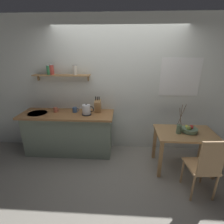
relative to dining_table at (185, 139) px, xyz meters
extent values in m
plane|color=gray|center=(-1.20, 0.08, -0.60)|extent=(14.00, 14.00, 0.00)
cube|color=silver|center=(-1.00, 0.73, 0.75)|extent=(6.80, 0.10, 2.70)
cube|color=white|center=(0.00, 0.67, 0.97)|extent=(0.76, 0.01, 0.73)
cube|color=silver|center=(0.00, 0.68, 0.97)|extent=(0.70, 0.01, 0.67)
cube|color=gray|center=(-2.20, 0.40, -0.18)|extent=(1.74, 0.52, 0.84)
cube|color=#9E6B3D|center=(-2.20, 0.38, 0.26)|extent=(1.83, 0.63, 0.04)
cylinder|color=#B7BABF|center=(-2.79, 0.36, 0.28)|extent=(0.38, 0.38, 0.01)
cube|color=tan|center=(-2.30, 0.57, 1.00)|extent=(1.12, 0.18, 0.02)
cube|color=#99754C|center=(-2.81, 0.65, 0.94)|extent=(0.02, 0.06, 0.12)
cube|color=#99754C|center=(-1.79, 0.65, 0.94)|extent=(0.02, 0.06, 0.12)
cylinder|color=#388E56|center=(-2.53, 0.57, 1.10)|extent=(0.10, 0.10, 0.17)
cylinder|color=silver|center=(-2.53, 0.57, 1.19)|extent=(0.10, 0.10, 0.01)
cylinder|color=#BC4238|center=(-2.49, 0.57, 1.10)|extent=(0.09, 0.09, 0.18)
cylinder|color=silver|center=(-2.49, 0.57, 1.20)|extent=(0.10, 0.10, 0.01)
cylinder|color=beige|center=(-2.03, 0.57, 1.10)|extent=(0.08, 0.08, 0.17)
cylinder|color=silver|center=(-2.03, 0.57, 1.19)|extent=(0.08, 0.08, 0.01)
cube|color=tan|center=(0.00, 0.00, 0.11)|extent=(1.01, 0.65, 0.03)
cube|color=tan|center=(-0.45, -0.28, -0.26)|extent=(0.06, 0.06, 0.69)
cube|color=tan|center=(0.45, -0.28, -0.26)|extent=(0.06, 0.06, 0.69)
cube|color=tan|center=(-0.45, 0.28, -0.26)|extent=(0.06, 0.06, 0.69)
cube|color=tan|center=(0.45, 0.28, -0.26)|extent=(0.06, 0.06, 0.69)
cube|color=tan|center=(0.06, -0.57, -0.14)|extent=(0.42, 0.45, 0.03)
cube|color=tan|center=(0.08, -0.77, 0.13)|extent=(0.34, 0.06, 0.51)
cylinder|color=tan|center=(0.21, -0.38, -0.38)|extent=(0.03, 0.03, 0.44)
cylinder|color=tan|center=(-0.12, -0.40, -0.38)|extent=(0.03, 0.03, 0.44)
cylinder|color=tan|center=(0.24, -0.74, -0.38)|extent=(0.03, 0.03, 0.44)
cylinder|color=tan|center=(-0.09, -0.76, -0.38)|extent=(0.03, 0.03, 0.44)
cylinder|color=slate|center=(0.06, 0.01, 0.13)|extent=(0.12, 0.12, 0.01)
cylinder|color=slate|center=(0.06, 0.01, 0.16)|extent=(0.27, 0.27, 0.06)
ellipsoid|color=yellow|center=(0.03, 0.01, 0.22)|extent=(0.09, 0.15, 0.04)
sphere|color=red|center=(0.08, 0.01, 0.22)|extent=(0.07, 0.07, 0.07)
sphere|color=#8EA84C|center=(0.02, -0.03, 0.22)|extent=(0.07, 0.07, 0.07)
cylinder|color=#567056|center=(-0.14, -0.04, 0.20)|extent=(0.08, 0.08, 0.15)
cylinder|color=brown|center=(-0.14, -0.04, 0.43)|extent=(0.06, 0.03, 0.30)
cylinder|color=brown|center=(-0.13, -0.04, 0.45)|extent=(0.02, 0.03, 0.35)
cylinder|color=brown|center=(-0.12, -0.04, 0.46)|extent=(0.09, 0.04, 0.37)
cylinder|color=black|center=(-1.79, 0.33, 0.29)|extent=(0.18, 0.18, 0.02)
cylinder|color=silver|center=(-1.79, 0.33, 0.39)|extent=(0.16, 0.16, 0.18)
sphere|color=black|center=(-1.79, 0.33, 0.49)|extent=(0.02, 0.02, 0.02)
cone|color=silver|center=(-1.89, 0.33, 0.43)|extent=(0.04, 0.04, 0.04)
torus|color=black|center=(-1.70, 0.33, 0.40)|extent=(0.12, 0.02, 0.12)
cube|color=tan|center=(-1.59, 0.48, 0.41)|extent=(0.12, 0.19, 0.26)
cylinder|color=black|center=(-1.63, 0.45, 0.58)|extent=(0.02, 0.04, 0.08)
cylinder|color=black|center=(-1.59, 0.45, 0.58)|extent=(0.02, 0.04, 0.08)
cylinder|color=black|center=(-1.56, 0.45, 0.58)|extent=(0.02, 0.04, 0.08)
cylinder|color=#C6664C|center=(-2.45, 0.45, 0.33)|extent=(0.08, 0.08, 0.10)
torus|color=#C6664C|center=(-2.40, 0.45, 0.33)|extent=(0.07, 0.01, 0.07)
cylinder|color=#3D5B89|center=(-2.06, 0.46, 0.33)|extent=(0.09, 0.09, 0.10)
torus|color=#3D5B89|center=(-2.00, 0.46, 0.34)|extent=(0.07, 0.01, 0.07)
camera|label=1|loc=(-1.12, -2.73, 1.47)|focal=27.41mm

